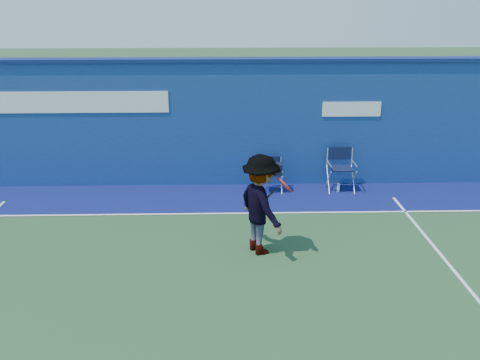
{
  "coord_description": "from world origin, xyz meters",
  "views": [
    {
      "loc": [
        0.63,
        -6.87,
        4.46
      ],
      "look_at": [
        0.87,
        2.6,
        1.0
      ],
      "focal_mm": 38.0,
      "sensor_mm": 36.0,
      "label": 1
    }
  ],
  "objects_px": {
    "directors_chair_left": "(271,177)",
    "tennis_player": "(261,205)",
    "directors_chair_right": "(341,177)",
    "water_bottle": "(338,188)"
  },
  "relations": [
    {
      "from": "directors_chair_left",
      "to": "directors_chair_right",
      "type": "bearing_deg",
      "value": 1.58
    },
    {
      "from": "directors_chair_left",
      "to": "water_bottle",
      "type": "relative_size",
      "value": 3.78
    },
    {
      "from": "tennis_player",
      "to": "directors_chair_right",
      "type": "bearing_deg",
      "value": 55.32
    },
    {
      "from": "directors_chair_left",
      "to": "water_bottle",
      "type": "xyz_separation_m",
      "value": [
        1.61,
        -0.1,
        -0.24
      ]
    },
    {
      "from": "water_bottle",
      "to": "directors_chair_left",
      "type": "bearing_deg",
      "value": 176.57
    },
    {
      "from": "directors_chair_right",
      "to": "tennis_player",
      "type": "distance_m",
      "value": 3.8
    },
    {
      "from": "directors_chair_right",
      "to": "water_bottle",
      "type": "distance_m",
      "value": 0.26
    },
    {
      "from": "directors_chair_left",
      "to": "tennis_player",
      "type": "relative_size",
      "value": 0.45
    },
    {
      "from": "directors_chair_left",
      "to": "tennis_player",
      "type": "xyz_separation_m",
      "value": [
        -0.45,
        -3.04,
        0.58
      ]
    },
    {
      "from": "directors_chair_left",
      "to": "directors_chair_right",
      "type": "relative_size",
      "value": 0.82
    }
  ]
}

